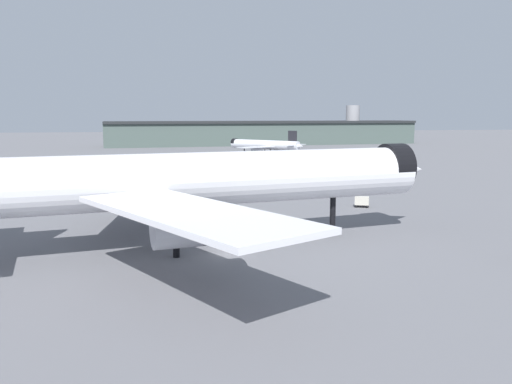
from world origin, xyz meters
TOP-DOWN VIEW (x-y plane):
  - ground at (0.00, 0.00)m, footprint 900.00×900.00m
  - airliner_near_gate at (-3.73, 3.49)m, footprint 66.39×59.84m
  - airliner_far_taxiway at (33.48, 139.79)m, footprint 27.51×29.06m
  - terminal_building at (51.33, 218.06)m, footprint 167.51×35.29m
  - baggage_tug_wing at (-8.86, 44.07)m, footprint 3.43×2.36m
  - baggage_cart_trailing at (27.23, 26.51)m, footprint 2.80×2.58m
  - traffic_cone_near_nose at (-19.75, 37.27)m, footprint 0.57×0.57m

SIDE VIEW (x-z plane):
  - ground at x=0.00m, z-range 0.00..0.00m
  - traffic_cone_near_nose at x=-19.75m, z-range 0.00..0.71m
  - baggage_tug_wing at x=-8.86m, z-range 0.05..1.90m
  - baggage_cart_trailing at x=27.23m, z-range 0.07..1.89m
  - airliner_far_taxiway at x=33.48m, z-range -0.60..9.44m
  - terminal_building at x=51.33m, z-range -4.05..16.98m
  - airliner_near_gate at x=-3.73m, z-range -1.10..17.38m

